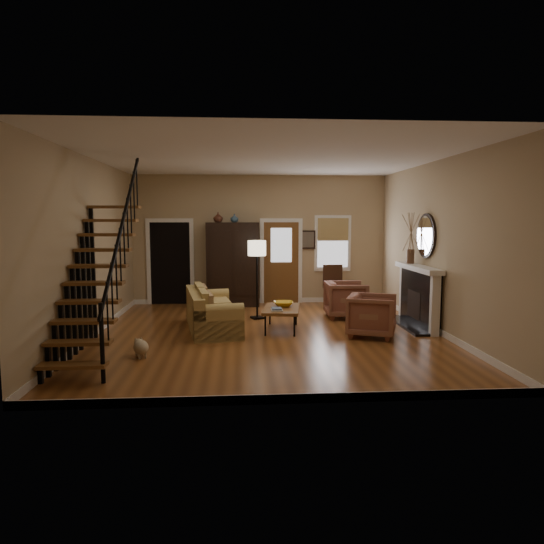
{
  "coord_description": "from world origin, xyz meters",
  "views": [
    {
      "loc": [
        -0.55,
        -9.02,
        2.19
      ],
      "look_at": [
        0.1,
        0.4,
        1.15
      ],
      "focal_mm": 32.0,
      "sensor_mm": 36.0,
      "label": 1
    }
  ],
  "objects": [
    {
      "name": "books",
      "position": [
        0.16,
        0.04,
        0.48
      ],
      "size": [
        0.21,
        0.29,
        0.05
      ],
      "primitive_type": null,
      "color": "beige",
      "rests_on": "coffee_table"
    },
    {
      "name": "room",
      "position": [
        -0.41,
        1.76,
        1.51
      ],
      "size": [
        7.0,
        7.33,
        3.3
      ],
      "color": "brown",
      "rests_on": "ground"
    },
    {
      "name": "dog",
      "position": [
        -2.11,
        -1.4,
        0.14
      ],
      "size": [
        0.36,
        0.45,
        0.29
      ],
      "primitive_type": null,
      "rotation": [
        0.0,
        0.0,
        0.39
      ],
      "color": "tan",
      "rests_on": "ground"
    },
    {
      "name": "staircase",
      "position": [
        -2.78,
        -1.3,
        1.6
      ],
      "size": [
        0.94,
        2.8,
        3.2
      ],
      "primitive_type": null,
      "color": "brown",
      "rests_on": "ground"
    },
    {
      "name": "armchair_left",
      "position": [
        1.92,
        -0.29,
        0.39
      ],
      "size": [
        1.11,
        1.1,
        0.79
      ],
      "primitive_type": "imported",
      "rotation": [
        0.0,
        0.0,
        1.2
      ],
      "color": "maroon",
      "rests_on": "ground"
    },
    {
      "name": "floor_lamp",
      "position": [
        -0.15,
        1.47,
        0.86
      ],
      "size": [
        0.51,
        0.51,
        1.72
      ],
      "primitive_type": null,
      "rotation": [
        0.0,
        0.0,
        0.38
      ],
      "color": "black",
      "rests_on": "ground"
    },
    {
      "name": "vase_a",
      "position": [
        -1.05,
        3.05,
        2.22
      ],
      "size": [
        0.24,
        0.24,
        0.25
      ],
      "primitive_type": "imported",
      "color": "#4C2619",
      "rests_on": "armoire"
    },
    {
      "name": "bowl",
      "position": [
        0.33,
        0.49,
        0.5
      ],
      "size": [
        0.4,
        0.4,
        0.1
      ],
      "primitive_type": "imported",
      "color": "gold",
      "rests_on": "coffee_table"
    },
    {
      "name": "coffee_table",
      "position": [
        0.28,
        0.34,
        0.22
      ],
      "size": [
        0.85,
        1.26,
        0.45
      ],
      "primitive_type": null,
      "rotation": [
        0.0,
        0.0,
        -0.15
      ],
      "color": "brown",
      "rests_on": "ground"
    },
    {
      "name": "armoire",
      "position": [
        -0.7,
        3.15,
        1.05
      ],
      "size": [
        1.3,
        0.6,
        2.1
      ],
      "primitive_type": null,
      "color": "black",
      "rests_on": "ground"
    },
    {
      "name": "fireplace",
      "position": [
        3.13,
        0.5,
        0.74
      ],
      "size": [
        0.33,
        1.95,
        2.3
      ],
      "color": "black",
      "rests_on": "ground"
    },
    {
      "name": "vase_b",
      "position": [
        -0.65,
        3.05,
        2.21
      ],
      "size": [
        0.2,
        0.2,
        0.21
      ],
      "primitive_type": "imported",
      "color": "#334C60",
      "rests_on": "armoire"
    },
    {
      "name": "side_chair",
      "position": [
        1.85,
        2.95,
        0.51
      ],
      "size": [
        0.54,
        0.54,
        1.02
      ],
      "primitive_type": null,
      "color": "#361E11",
      "rests_on": "ground"
    },
    {
      "name": "armchair_right",
      "position": [
        1.82,
        1.47,
        0.4
      ],
      "size": [
        0.91,
        0.89,
        0.81
      ],
      "primitive_type": "imported",
      "rotation": [
        0.0,
        0.0,
        1.54
      ],
      "color": "maroon",
      "rests_on": "ground"
    },
    {
      "name": "sofa",
      "position": [
        -1.07,
        0.44,
        0.39
      ],
      "size": [
        1.23,
        2.2,
        0.78
      ],
      "primitive_type": null,
      "rotation": [
        0.0,
        0.0,
        0.17
      ],
      "color": "tan",
      "rests_on": "ground"
    }
  ]
}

